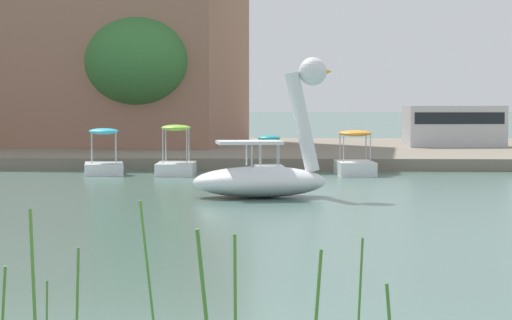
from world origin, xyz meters
TOP-DOWN VIEW (x-y plane):
  - shore_bank_far at (0.00, 37.28)m, footprint 152.78×21.10m
  - swan_boat at (1.10, 16.70)m, footprint 3.60×2.28m
  - pedal_boat_orange at (3.70, 24.91)m, footprint 1.33×2.29m
  - pedal_boat_teal at (0.90, 25.04)m, footprint 1.10×1.82m
  - pedal_boat_lime at (-2.14, 24.80)m, footprint 1.30×2.40m
  - pedal_boat_cyan at (-4.54, 24.94)m, footprint 1.61×2.26m
  - tree_broadleaf_left at (-5.01, 35.04)m, footprint 7.00×7.12m
  - parked_van at (8.60, 36.89)m, footprint 4.44×2.30m
  - reed_clump_foreground at (0.53, -0.52)m, footprint 4.27×1.38m

SIDE VIEW (x-z plane):
  - shore_bank_far at x=0.00m, z-range 0.00..0.42m
  - pedal_boat_teal at x=0.90m, z-range -0.27..1.02m
  - pedal_boat_orange at x=3.70m, z-range -0.28..1.17m
  - pedal_boat_cyan at x=-4.54m, z-range -0.30..1.20m
  - pedal_boat_lime at x=-2.14m, z-range -0.36..1.27m
  - reed_clump_foreground at x=0.53m, z-range -0.12..1.35m
  - swan_boat at x=1.10m, z-range -1.03..2.45m
  - parked_van at x=8.60m, z-range 0.50..2.30m
  - tree_broadleaf_left at x=-5.01m, z-range 1.21..6.90m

